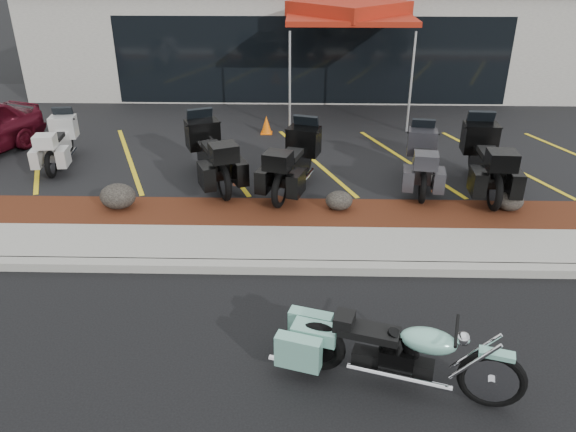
{
  "coord_description": "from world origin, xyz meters",
  "views": [
    {
      "loc": [
        -0.3,
        -6.9,
        4.91
      ],
      "look_at": [
        -0.49,
        1.2,
        0.86
      ],
      "focal_mm": 35.0,
      "sensor_mm": 36.0,
      "label": 1
    }
  ],
  "objects_px": {
    "touring_white": "(66,131)",
    "traffic_cone": "(266,125)",
    "popup_canopy": "(349,12)",
    "hero_cruiser": "(493,372)"
  },
  "relations": [
    {
      "from": "hero_cruiser",
      "to": "popup_canopy",
      "type": "bearing_deg",
      "value": 111.42
    },
    {
      "from": "touring_white",
      "to": "traffic_cone",
      "type": "distance_m",
      "value": 5.02
    },
    {
      "from": "touring_white",
      "to": "traffic_cone",
      "type": "xyz_separation_m",
      "value": [
        4.69,
        1.74,
        -0.35
      ]
    },
    {
      "from": "popup_canopy",
      "to": "hero_cruiser",
      "type": "bearing_deg",
      "value": -69.42
    },
    {
      "from": "hero_cruiser",
      "to": "popup_canopy",
      "type": "xyz_separation_m",
      "value": [
        -0.92,
        11.43,
        2.53
      ]
    },
    {
      "from": "touring_white",
      "to": "traffic_cone",
      "type": "bearing_deg",
      "value": -76.54
    },
    {
      "from": "popup_canopy",
      "to": "touring_white",
      "type": "bearing_deg",
      "value": -136.49
    },
    {
      "from": "hero_cruiser",
      "to": "traffic_cone",
      "type": "xyz_separation_m",
      "value": [
        -3.13,
        9.58,
        -0.12
      ]
    },
    {
      "from": "hero_cruiser",
      "to": "popup_canopy",
      "type": "height_order",
      "value": "popup_canopy"
    },
    {
      "from": "traffic_cone",
      "to": "popup_canopy",
      "type": "relative_size",
      "value": 0.11
    }
  ]
}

